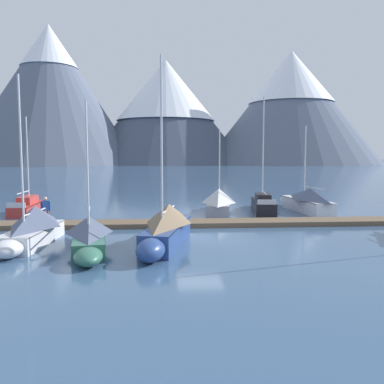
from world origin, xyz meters
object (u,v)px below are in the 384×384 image
sailboat_mid_dock_starboard (166,227)px  sailboat_outer_slip (262,204)px  person_on_dock (46,209)px  sailboat_mid_dock_port (89,235)px  sailboat_nearest_berth (29,206)px  sailboat_far_berth (219,202)px  sailboat_end_of_dock (305,200)px  sailboat_second_berth (32,227)px

sailboat_mid_dock_starboard → sailboat_outer_slip: 14.20m
person_on_dock → sailboat_mid_dock_port: bearing=-57.9°
sailboat_nearest_berth → sailboat_mid_dock_starboard: size_ratio=0.82×
sailboat_far_berth → sailboat_outer_slip: bearing=13.3°
sailboat_mid_dock_port → person_on_dock: sailboat_mid_dock_port is taller
sailboat_mid_dock_starboard → sailboat_end_of_dock: 16.20m
sailboat_mid_dock_port → sailboat_outer_slip: (11.62, 12.49, -0.11)m
sailboat_second_berth → sailboat_end_of_dock: sailboat_second_berth is taller
sailboat_end_of_dock → sailboat_mid_dock_starboard: bearing=-134.7°
sailboat_far_berth → sailboat_outer_slip: (3.68, 0.87, -0.30)m
sailboat_nearest_berth → sailboat_end_of_dock: size_ratio=0.98×
sailboat_nearest_berth → sailboat_mid_dock_port: (7.04, -13.11, 0.19)m
sailboat_second_berth → sailboat_mid_dock_starboard: (6.84, -0.69, 0.06)m
sailboat_mid_dock_port → sailboat_outer_slip: size_ratio=0.76×
sailboat_outer_slip → sailboat_end_of_dock: (3.49, -0.27, 0.27)m
sailboat_far_berth → sailboat_end_of_dock: bearing=4.8°
sailboat_end_of_dock → sailboat_nearest_berth: bearing=177.7°
sailboat_second_berth → sailboat_mid_dock_port: bearing=-24.0°
sailboat_end_of_dock → sailboat_second_berth: bearing=-149.3°
sailboat_outer_slip → sailboat_mid_dock_port: bearing=-132.9°
sailboat_second_berth → sailboat_mid_dock_starboard: size_ratio=0.91×
sailboat_second_berth → sailboat_outer_slip: bearing=37.0°
sailboat_nearest_berth → sailboat_second_berth: 12.36m
sailboat_second_berth → sailboat_far_berth: sailboat_second_berth is taller
sailboat_mid_dock_port → sailboat_mid_dock_starboard: sailboat_mid_dock_starboard is taller
sailboat_outer_slip → sailboat_far_berth: bearing=-166.7°
sailboat_mid_dock_port → sailboat_second_berth: bearing=156.0°
sailboat_second_berth → sailboat_mid_dock_starboard: bearing=-5.8°
sailboat_second_berth → person_on_dock: 4.57m
sailboat_end_of_dock → sailboat_mid_dock_port: bearing=-141.0°
sailboat_far_berth → sailboat_second_berth: bearing=-137.2°
sailboat_mid_dock_port → sailboat_mid_dock_starboard: (3.72, 0.70, 0.25)m
sailboat_far_berth → sailboat_end_of_dock: sailboat_end_of_dock is taller
sailboat_outer_slip → person_on_dock: sailboat_outer_slip is taller
sailboat_second_berth → sailboat_end_of_dock: 21.20m
sailboat_mid_dock_port → sailboat_end_of_dock: 19.43m
sailboat_second_berth → sailboat_far_berth: (11.07, 10.23, 0.01)m
sailboat_mid_dock_port → sailboat_end_of_dock: (15.11, 12.22, 0.17)m
sailboat_nearest_berth → sailboat_mid_dock_starboard: 16.43m
sailboat_mid_dock_port → sailboat_outer_slip: 17.06m
sailboat_nearest_berth → sailboat_outer_slip: size_ratio=0.82×
sailboat_second_berth → sailboat_far_berth: size_ratio=1.24×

